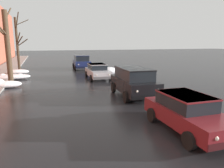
% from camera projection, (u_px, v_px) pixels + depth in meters
% --- Properties ---
extents(snow_bank_near_corner_left, '(2.27, 0.94, 0.53)m').
position_uv_depth(snow_bank_near_corner_left, '(18.00, 72.00, 22.43)').
color(snow_bank_near_corner_left, white).
rests_on(snow_bank_near_corner_left, ground).
extents(snow_bank_along_left_kerb, '(1.61, 1.38, 0.80)m').
position_uv_depth(snow_bank_along_left_kerb, '(109.00, 71.00, 22.26)').
color(snow_bank_along_left_kerb, white).
rests_on(snow_bank_along_left_kerb, ground).
extents(snow_bank_mid_block_left, '(3.14, 1.07, 0.60)m').
position_uv_depth(snow_bank_mid_block_left, '(12.00, 77.00, 19.12)').
color(snow_bank_mid_block_left, white).
rests_on(snow_bank_mid_block_left, ground).
extents(snow_bank_along_right_kerb, '(2.05, 0.93, 0.75)m').
position_uv_depth(snow_bank_along_right_kerb, '(4.00, 84.00, 15.56)').
color(snow_bank_along_right_kerb, white).
rests_on(snow_bank_along_right_kerb, ground).
extents(snow_bank_far_right_pile, '(1.90, 0.98, 0.65)m').
position_uv_depth(snow_bank_far_right_pile, '(139.00, 81.00, 16.71)').
color(snow_bank_far_right_pile, white).
rests_on(snow_bank_far_right_pile, ground).
extents(bare_tree_mid_block, '(1.42, 4.08, 6.42)m').
position_uv_depth(bare_tree_mid_block, '(7.00, 46.00, 16.72)').
color(bare_tree_mid_block, '#423323').
rests_on(bare_tree_mid_block, ground).
extents(bare_tree_far_down_block, '(1.61, 2.18, 6.75)m').
position_uv_depth(bare_tree_far_down_block, '(18.00, 43.00, 24.44)').
color(bare_tree_far_down_block, '#382B1E').
rests_on(bare_tree_far_down_block, ground).
extents(sedan_maroon_approaching_near_lane, '(2.02, 4.13, 1.42)m').
position_uv_depth(sedan_maroon_approaching_near_lane, '(187.00, 112.00, 7.92)').
color(sedan_maroon_approaching_near_lane, maroon).
rests_on(sedan_maroon_approaching_near_lane, ground).
extents(suv_black_parked_kerbside_close, '(2.38, 4.44, 1.82)m').
position_uv_depth(suv_black_parked_kerbside_close, '(134.00, 81.00, 13.11)').
color(suv_black_parked_kerbside_close, black).
rests_on(suv_black_parked_kerbside_close, ground).
extents(sedan_silver_parked_kerbside_mid, '(2.07, 4.30, 1.42)m').
position_uv_depth(sedan_silver_parked_kerbside_mid, '(97.00, 71.00, 19.51)').
color(sedan_silver_parked_kerbside_mid, '#B7B7BC').
rests_on(sedan_silver_parked_kerbside_mid, ground).
extents(suv_darkblue_parked_far_down_block, '(2.37, 4.48, 1.82)m').
position_uv_depth(suv_darkblue_parked_far_down_block, '(81.00, 62.00, 26.78)').
color(suv_darkblue_parked_far_down_block, navy).
rests_on(suv_darkblue_parked_far_down_block, ground).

